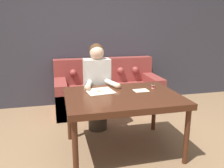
# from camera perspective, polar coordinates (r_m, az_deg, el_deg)

# --- Properties ---
(ground_plane) EXTENTS (16.00, 16.00, 0.00)m
(ground_plane) POSITION_cam_1_polar(r_m,az_deg,el_deg) (2.99, 1.70, -16.94)
(ground_plane) COLOR #846647
(wall_back) EXTENTS (8.00, 0.06, 2.60)m
(wall_back) POSITION_cam_1_polar(r_m,az_deg,el_deg) (4.61, -5.24, 11.29)
(wall_back) COLOR #383842
(wall_back) RESTS_ON ground_plane
(dining_table) EXTENTS (1.35, 1.02, 0.73)m
(dining_table) POSITION_cam_1_polar(r_m,az_deg,el_deg) (2.84, 2.56, -3.91)
(dining_table) COLOR #472314
(dining_table) RESTS_ON ground_plane
(couch) EXTENTS (1.89, 0.90, 0.91)m
(couch) POSITION_cam_1_polar(r_m,az_deg,el_deg) (4.39, -1.17, -1.90)
(couch) COLOR brown
(couch) RESTS_ON ground_plane
(person) EXTENTS (0.48, 0.58, 1.28)m
(person) POSITION_cam_1_polar(r_m,az_deg,el_deg) (3.44, -3.57, -0.95)
(person) COLOR #33281E
(person) RESTS_ON ground_plane
(pattern_paper_main) EXTENTS (0.36, 0.35, 0.00)m
(pattern_paper_main) POSITION_cam_1_polar(r_m,az_deg,el_deg) (2.97, -2.93, -1.72)
(pattern_paper_main) COLOR beige
(pattern_paper_main) RESTS_ON dining_table
(pattern_paper_offcut) EXTENTS (0.19, 0.15, 0.00)m
(pattern_paper_offcut) POSITION_cam_1_polar(r_m,az_deg,el_deg) (3.01, 7.00, -1.56)
(pattern_paper_offcut) COLOR beige
(pattern_paper_offcut) RESTS_ON dining_table
(scissors) EXTENTS (0.21, 0.12, 0.01)m
(scissors) POSITION_cam_1_polar(r_m,az_deg,el_deg) (2.95, -2.50, -1.79)
(scissors) COLOR silver
(scissors) RESTS_ON dining_table
(thread_spool) EXTENTS (0.04, 0.04, 0.05)m
(thread_spool) POSITION_cam_1_polar(r_m,az_deg,el_deg) (3.13, 9.85, -0.64)
(thread_spool) COLOR red
(thread_spool) RESTS_ON dining_table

